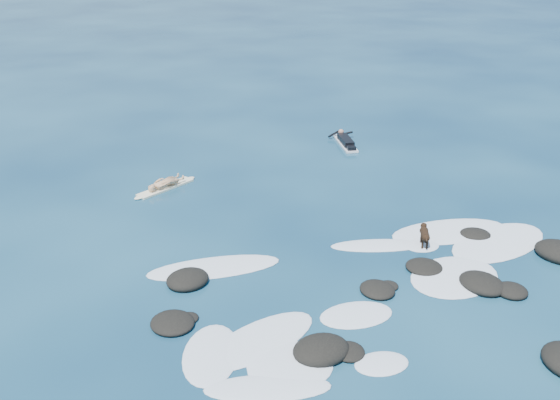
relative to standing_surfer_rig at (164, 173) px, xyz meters
name	(u,v)px	position (x,y,z in m)	size (l,w,h in m)	color
ground	(369,277)	(4.44, -8.32, -0.65)	(160.00, 160.00, 0.00)	#0A2642
reef_rocks	(426,296)	(5.37, -9.83, -0.54)	(13.35, 7.83, 0.55)	black
breaking_foam	(375,282)	(4.45, -8.64, -0.64)	(12.96, 7.02, 0.12)	white
standing_surfer_rig	(164,173)	(0.00, 0.00, 0.00)	(2.61, 1.70, 1.64)	#FDF4CA
paddling_surfer_rig	(345,141)	(8.58, 2.59, -0.49)	(1.21, 2.70, 0.47)	white
dog	(425,234)	(6.85, -7.19, -0.20)	(0.55, 0.99, 0.67)	black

